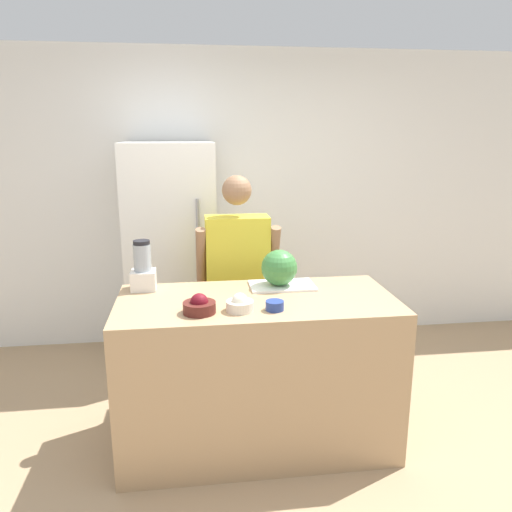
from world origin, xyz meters
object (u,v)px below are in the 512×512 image
at_px(refrigerator, 172,253).
at_px(blender, 143,269).
at_px(bowl_cream, 240,304).
at_px(person, 238,284).
at_px(watermelon, 279,268).
at_px(bowl_small_blue, 275,306).
at_px(bowl_cherries, 199,306).

xyz_separation_m(refrigerator, blender, (-0.14, -1.07, 0.16)).
bearing_deg(bowl_cream, blender, 140.30).
xyz_separation_m(person, watermelon, (0.22, -0.50, 0.26)).
xyz_separation_m(refrigerator, bowl_small_blue, (0.61, -1.54, 0.06)).
xyz_separation_m(watermelon, bowl_cherries, (-0.51, -0.40, -0.09)).
distance_m(bowl_cream, bowl_small_blue, 0.19).
relative_size(person, bowl_small_blue, 15.82).
bearing_deg(person, bowl_cream, -94.65).
distance_m(refrigerator, watermelon, 1.34).
height_order(person, watermelon, person).
distance_m(person, bowl_cherries, 0.96).
height_order(bowl_cream, blender, blender).
distance_m(bowl_cherries, bowl_cream, 0.22).
xyz_separation_m(bowl_cherries, blender, (-0.33, 0.46, 0.09)).
relative_size(refrigerator, bowl_cherries, 10.16).
height_order(bowl_cherries, bowl_small_blue, bowl_cherries).
distance_m(bowl_small_blue, blender, 0.89).
bearing_deg(blender, person, 34.64).
height_order(person, bowl_cherries, person).
distance_m(watermelon, bowl_cherries, 0.65).
relative_size(bowl_cherries, blender, 0.57).
bearing_deg(bowl_cherries, watermelon, 37.91).
bearing_deg(bowl_cream, bowl_small_blue, -4.35).
bearing_deg(bowl_small_blue, bowl_cream, 175.65).
bearing_deg(watermelon, person, 113.33).
relative_size(watermelon, bowl_cherries, 1.27).
relative_size(bowl_cherries, bowl_cream, 1.18).
bearing_deg(bowl_small_blue, bowl_cherries, 178.40).
xyz_separation_m(watermelon, blender, (-0.85, 0.07, 0.00)).
xyz_separation_m(watermelon, bowl_small_blue, (-0.10, -0.41, -0.10)).
bearing_deg(blender, refrigerator, 82.59).
bearing_deg(blender, bowl_cream, -39.70).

